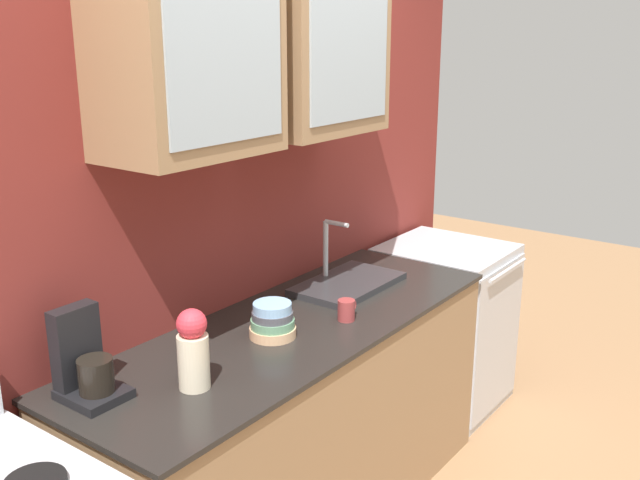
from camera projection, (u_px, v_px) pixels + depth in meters
back_wall_unit at (226, 154)px, 2.85m from camera, size 3.55×0.46×2.69m
counter at (295, 425)px, 2.98m from camera, size 1.99×0.68×0.89m
sink_faucet at (347, 282)px, 3.26m from camera, size 0.51×0.31×0.29m
bowl_stack at (273, 321)px, 2.73m from camera, size 0.18×0.18×0.13m
vase at (193, 349)px, 2.32m from camera, size 0.10×0.10×0.27m
cup_near_sink at (347, 310)px, 2.89m from camera, size 0.10×0.07×0.08m
dishwasher at (444, 325)px, 3.98m from camera, size 0.58×0.66×0.89m
coffee_maker at (85, 364)px, 2.28m from camera, size 0.17×0.20×0.29m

